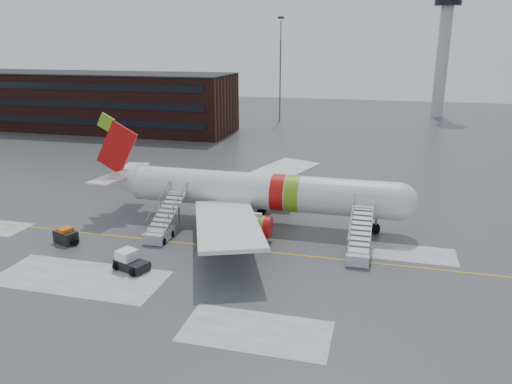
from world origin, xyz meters
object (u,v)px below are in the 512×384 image
(airstair_fwd, at_px, (359,246))
(airstair_aft, at_px, (162,227))
(pushback_tug, at_px, (130,261))
(baggage_tractor, at_px, (66,236))
(airliner, at_px, (252,191))

(airstair_fwd, relative_size, airstair_aft, 1.00)
(pushback_tug, distance_m, baggage_tractor, 9.63)
(airstair_aft, xyz_separation_m, pushback_tug, (0.47, -7.42, -0.32))
(airliner, height_order, baggage_tractor, airliner)
(pushback_tug, bearing_deg, airstair_aft, 93.60)
(airliner, distance_m, baggage_tractor, 19.04)
(airliner, height_order, airstair_fwd, airliner)
(airstair_fwd, distance_m, baggage_tractor, 27.77)
(airstair_fwd, xyz_separation_m, baggage_tractor, (-27.53, -3.65, -0.42))
(airstair_fwd, height_order, baggage_tractor, airstair_fwd)
(airstair_fwd, relative_size, pushback_tug, 2.33)
(airstair_aft, height_order, pushback_tug, airstair_aft)
(airliner, xyz_separation_m, airstair_aft, (-7.45, -6.54, -2.35))
(pushback_tug, bearing_deg, airstair_fwd, 21.69)
(airliner, xyz_separation_m, airstair_fwd, (11.68, -6.54, -2.35))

